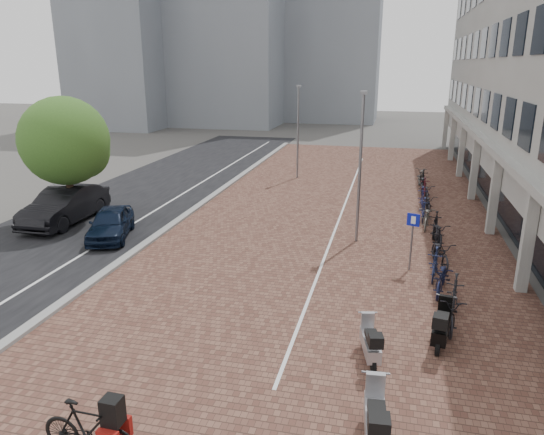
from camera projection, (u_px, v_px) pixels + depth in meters
The scene contains 18 objects.
ground at pixel (224, 318), 14.76m from camera, with size 140.00×140.00×0.00m, color #474442.
plaza_brick at pixel (338, 211), 25.47m from camera, with size 14.50×42.00×0.04m, color brown.
street_asphalt at pixel (139, 198), 27.92m from camera, with size 8.00×50.00×0.03m, color black.
curb at pixel (205, 201), 27.03m from camera, with size 0.35×42.00×0.14m, color gray.
lane_line at pixel (172, 200), 27.47m from camera, with size 0.12×44.00×0.00m, color white.
parking_line at pixel (342, 211), 25.42m from camera, with size 0.10×30.00×0.00m, color white.
bg_towers at pixel (238, 3), 59.41m from camera, with size 33.00×23.00×32.00m.
car_navy at pixel (111, 223), 21.43m from camera, with size 1.53×3.80×1.29m, color black.
car_dark at pixel (65, 205), 23.41m from camera, with size 1.77×5.08×1.68m, color black.
hero_bike at pixel (89, 429), 9.41m from camera, with size 1.97×0.60×1.38m.
scooter_front at pixel (370, 341), 12.53m from camera, with size 0.48×1.55×1.07m, color #A6A5AA, non-canonical shape.
scooter_mid at pixel (442, 324), 13.23m from camera, with size 0.53×1.70×1.17m, color black, non-canonical shape.
scooter_back at pixel (376, 419), 9.66m from camera, with size 0.56×1.80×1.24m, color #96969A, non-canonical shape.
parking_sign at pixel (412, 234), 17.76m from camera, with size 0.43×0.18×2.13m.
lamp_near at pixel (360, 170), 20.23m from camera, with size 0.12×0.12×6.05m, color gray.
lamp_far at pixel (298, 133), 31.97m from camera, with size 0.12×0.12×5.79m, color gray.
street_tree at pixel (68, 143), 22.84m from camera, with size 3.97×3.97×5.77m.
bike_row at pixel (431, 217), 22.69m from camera, with size 1.24×20.43×1.05m.
Camera 1 is at (4.44, -12.57, 7.11)m, focal length 33.46 mm.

